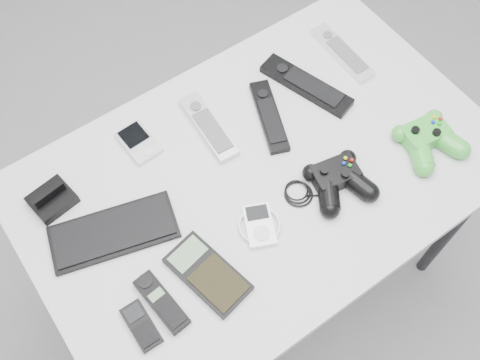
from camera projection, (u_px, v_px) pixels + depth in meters
floor at (268, 252)px, 2.00m from camera, size 3.50×3.50×0.00m
desk at (261, 185)px, 1.36m from camera, size 1.11×0.71×0.74m
pda_keyboard at (114, 232)px, 1.22m from camera, size 0.30×0.19×0.02m
dock_bracket at (51, 197)px, 1.25m from camera, size 0.10×0.09×0.05m
pda at (139, 142)px, 1.34m from camera, size 0.08×0.11×0.02m
remote_silver_a at (208, 126)px, 1.35m from camera, size 0.07×0.21×0.02m
remote_black_a at (269, 116)px, 1.37m from camera, size 0.12×0.21×0.02m
remote_black_b at (306, 85)px, 1.42m from camera, size 0.13×0.26×0.02m
remote_silver_b at (342, 52)px, 1.47m from camera, size 0.05×0.21×0.02m
mobile_phone at (141, 325)px, 1.13m from camera, size 0.05×0.10×0.02m
cordless_handset at (161, 302)px, 1.15m from camera, size 0.06×0.14×0.02m
calculator at (208, 274)px, 1.18m from camera, size 0.13×0.20×0.02m
mp3_player at (259, 225)px, 1.23m from camera, size 0.13×0.13×0.02m
controller_black at (338, 179)px, 1.27m from camera, size 0.27×0.20×0.05m
controller_green at (428, 138)px, 1.32m from camera, size 0.17×0.18×0.05m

